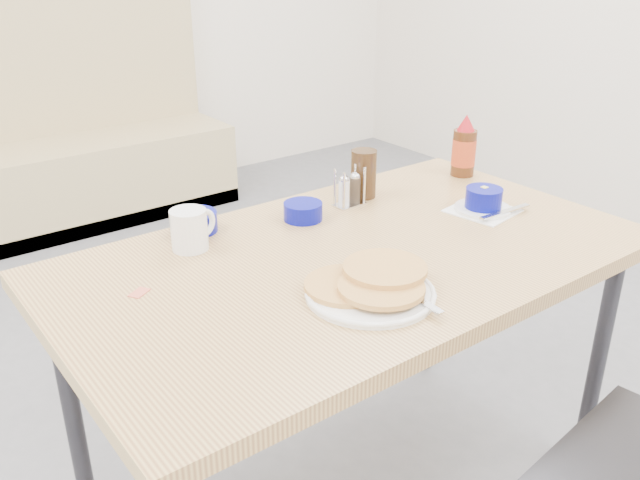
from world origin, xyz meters
TOP-DOWN VIEW (x-y plane):
  - booth_bench at (0.00, 2.78)m, footprint 1.90×0.56m
  - dining_table at (0.00, 0.25)m, footprint 1.40×0.80m
  - pancake_plate at (-0.11, 0.07)m, footprint 0.28×0.29m
  - coffee_mug at (-0.30, 0.50)m, footprint 0.13×0.09m
  - grits_setting at (0.44, 0.24)m, footprint 0.20×0.18m
  - creamer_bowl at (-0.24, 0.59)m, footprint 0.11×0.11m
  - butter_bowl at (0.02, 0.49)m, footprint 0.10×0.10m
  - amber_tumbler at (0.26, 0.52)m, footprint 0.09×0.09m
  - condiment_caddy at (0.18, 0.50)m, footprint 0.09×0.06m
  - syrup_bottle at (0.63, 0.48)m, footprint 0.07×0.07m
  - sugar_wrapper at (-0.49, 0.37)m, footprint 0.05×0.05m

SIDE VIEW (x-z plane):
  - booth_bench at x=0.00m, z-range -0.26..0.96m
  - dining_table at x=0.00m, z-range 0.32..1.08m
  - sugar_wrapper at x=-0.49m, z-range 0.76..0.76m
  - pancake_plate at x=-0.11m, z-range 0.76..0.80m
  - butter_bowl at x=0.02m, z-range 0.76..0.81m
  - creamer_bowl at x=-0.24m, z-range 0.76..0.81m
  - grits_setting at x=0.44m, z-range 0.75..0.82m
  - condiment_caddy at x=0.18m, z-range 0.74..0.85m
  - coffee_mug at x=-0.30m, z-range 0.76..0.86m
  - amber_tumbler at x=0.26m, z-range 0.76..0.90m
  - syrup_bottle at x=0.63m, z-range 0.75..0.94m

